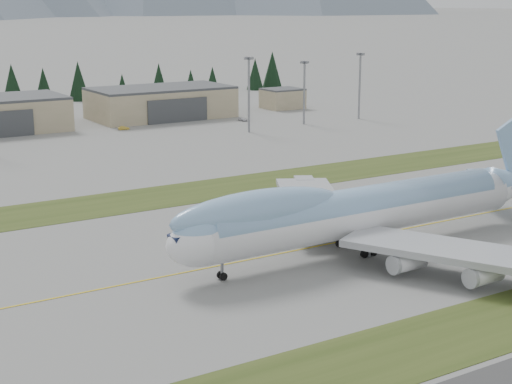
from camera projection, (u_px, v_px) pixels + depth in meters
ground at (300, 250)px, 129.31m from camera, size 7000.00×7000.00×0.00m
grass_strip_near at (475, 329)px, 97.93m from camera, size 400.00×14.00×0.08m
grass_strip_far at (179, 194)px, 166.48m from camera, size 400.00×18.00×0.08m
taxiway_line_main at (300, 250)px, 129.31m from camera, size 400.00×0.40×0.02m
boeing_747_freighter at (361, 210)px, 127.21m from camera, size 78.75×68.73×20.96m
hangar_right at (161, 102)px, 274.85m from camera, size 48.00×26.60×10.80m
control_shed at (283, 98)px, 299.25m from camera, size 14.00×12.00×7.60m
floodlight_masts at (153, 88)px, 228.27m from camera, size 202.50×7.79×23.32m
service_vehicle_b at (124, 130)px, 249.82m from camera, size 3.77×1.92×1.19m
service_vehicle_c at (243, 121)px, 267.92m from camera, size 2.10×4.04×1.12m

